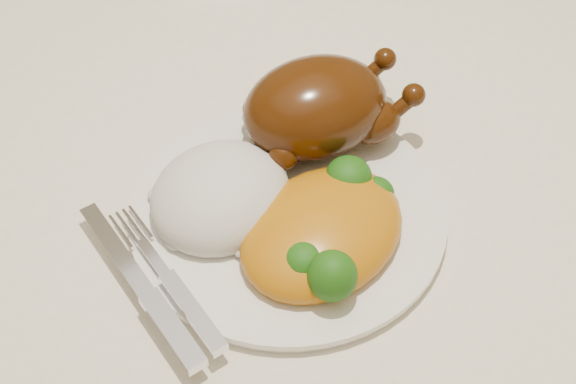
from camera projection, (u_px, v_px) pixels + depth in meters
dining_table at (85, 204)px, 0.79m from camera, size 1.60×0.90×0.76m
tablecloth at (70, 152)px, 0.74m from camera, size 1.73×1.03×0.18m
dinner_plate at (288, 213)px, 0.65m from camera, size 0.33×0.33×0.01m
roast_chicken at (320, 107)px, 0.67m from camera, size 0.16×0.12×0.08m
rice_mound at (221, 197)px, 0.63m from camera, size 0.14×0.14×0.06m
mac_and_cheese at (328, 228)px, 0.61m from camera, size 0.17×0.14×0.06m
cutlery at (165, 297)px, 0.58m from camera, size 0.03×0.18×0.01m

